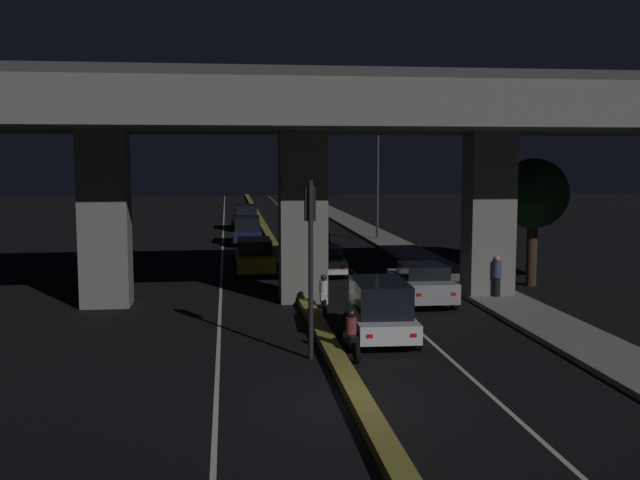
% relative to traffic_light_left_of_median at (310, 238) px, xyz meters
% --- Properties ---
extents(ground_plane, '(200.00, 200.00, 0.00)m').
position_rel_traffic_light_left_of_median_xyz_m(ground_plane, '(0.66, -4.15, -3.48)').
color(ground_plane, black).
extents(lane_line_left_inner, '(0.12, 126.00, 0.00)m').
position_rel_traffic_light_left_of_median_xyz_m(lane_line_left_inner, '(-2.64, 30.85, -3.48)').
color(lane_line_left_inner, beige).
rests_on(lane_line_left_inner, ground_plane).
extents(lane_line_right_inner, '(0.12, 126.00, 0.00)m').
position_rel_traffic_light_left_of_median_xyz_m(lane_line_right_inner, '(3.96, 30.85, -3.48)').
color(lane_line_right_inner, beige).
rests_on(lane_line_right_inner, ground_plane).
extents(median_divider, '(0.52, 126.00, 0.27)m').
position_rel_traffic_light_left_of_median_xyz_m(median_divider, '(0.66, 30.85, -3.34)').
color(median_divider, olive).
rests_on(median_divider, ground_plane).
extents(sidewalk_right, '(2.41, 126.00, 0.17)m').
position_rel_traffic_light_left_of_median_xyz_m(sidewalk_right, '(8.50, 23.85, -3.39)').
color(sidewalk_right, gray).
rests_on(sidewalk_right, ground_plane).
extents(elevated_overpass, '(35.50, 9.65, 9.30)m').
position_rel_traffic_light_left_of_median_xyz_m(elevated_overpass, '(0.22, 8.64, 3.64)').
color(elevated_overpass, slate).
rests_on(elevated_overpass, ground_plane).
extents(traffic_light_left_of_median, '(0.30, 0.49, 5.10)m').
position_rel_traffic_light_left_of_median_xyz_m(traffic_light_left_of_median, '(0.00, 0.00, 0.00)').
color(traffic_light_left_of_median, black).
rests_on(traffic_light_left_of_median, ground_plane).
extents(street_lamp, '(2.68, 0.32, 8.90)m').
position_rel_traffic_light_left_of_median_xyz_m(street_lamp, '(7.68, 30.06, 1.76)').
color(street_lamp, '#2D2D30').
rests_on(street_lamp, ground_plane).
extents(car_white_lead, '(2.11, 4.04, 1.88)m').
position_rel_traffic_light_left_of_median_xyz_m(car_white_lead, '(2.42, 1.86, -2.49)').
color(car_white_lead, silver).
rests_on(car_white_lead, ground_plane).
extents(car_silver_second, '(2.04, 4.32, 1.59)m').
position_rel_traffic_light_left_of_median_xyz_m(car_silver_second, '(5.26, 7.55, -2.65)').
color(car_silver_second, gray).
rests_on(car_silver_second, ground_plane).
extents(car_white_third, '(2.10, 4.53, 1.44)m').
position_rel_traffic_light_left_of_median_xyz_m(car_white_third, '(2.38, 15.34, -2.73)').
color(car_white_third, silver).
rests_on(car_white_third, ground_plane).
extents(car_dark_green_fourth, '(2.05, 3.99, 1.43)m').
position_rel_traffic_light_left_of_median_xyz_m(car_dark_green_fourth, '(2.68, 22.49, -2.73)').
color(car_dark_green_fourth, black).
rests_on(car_dark_green_fourth, ground_plane).
extents(car_taxi_yellow_lead_oncoming, '(2.00, 4.71, 1.75)m').
position_rel_traffic_light_left_of_median_xyz_m(car_taxi_yellow_lead_oncoming, '(-1.01, 15.95, -2.56)').
color(car_taxi_yellow_lead_oncoming, gold).
rests_on(car_taxi_yellow_lead_oncoming, ground_plane).
extents(car_dark_blue_second_oncoming, '(2.09, 4.39, 1.86)m').
position_rel_traffic_light_left_of_median_xyz_m(car_dark_blue_second_oncoming, '(-0.98, 28.81, -2.49)').
color(car_dark_blue_second_oncoming, '#141938').
rests_on(car_dark_blue_second_oncoming, ground_plane).
extents(car_taxi_yellow_third_oncoming, '(2.19, 4.44, 2.01)m').
position_rel_traffic_light_left_of_median_xyz_m(car_taxi_yellow_third_oncoming, '(-0.89, 39.09, -2.42)').
color(car_taxi_yellow_third_oncoming, gold).
rests_on(car_taxi_yellow_third_oncoming, ground_plane).
extents(motorcycle_black_filtering_near, '(0.34, 2.00, 1.40)m').
position_rel_traffic_light_left_of_median_xyz_m(motorcycle_black_filtering_near, '(1.18, -0.04, -2.88)').
color(motorcycle_black_filtering_near, black).
rests_on(motorcycle_black_filtering_near, ground_plane).
extents(motorcycle_white_filtering_mid, '(0.34, 1.86, 1.39)m').
position_rel_traffic_light_left_of_median_xyz_m(motorcycle_white_filtering_mid, '(1.23, 6.54, -2.88)').
color(motorcycle_white_filtering_mid, black).
rests_on(motorcycle_white_filtering_mid, ground_plane).
extents(pedestrian_on_sidewalk, '(0.36, 0.36, 1.64)m').
position_rel_traffic_light_left_of_median_xyz_m(pedestrian_on_sidewalk, '(8.43, 7.80, -2.50)').
color(pedestrian_on_sidewalk, black).
rests_on(pedestrian_on_sidewalk, sidewalk_right).
extents(roadside_tree_kerbside_near, '(3.12, 3.12, 5.72)m').
position_rel_traffic_light_left_of_median_xyz_m(roadside_tree_kerbside_near, '(11.23, 11.00, 0.62)').
color(roadside_tree_kerbside_near, '#2D2116').
rests_on(roadside_tree_kerbside_near, ground_plane).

